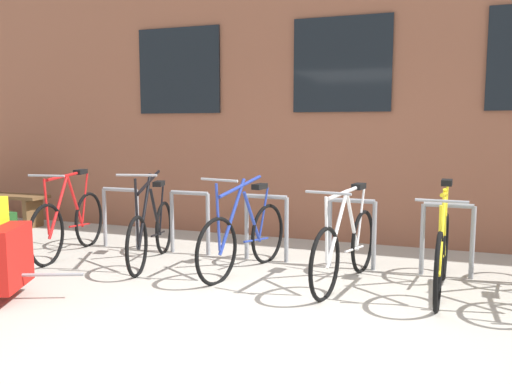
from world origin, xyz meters
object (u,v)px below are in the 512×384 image
bicycle_yellow (442,252)px  bicycle_red (69,223)px  bicycle_black (151,231)px  backpack (4,229)px  bicycle_blue (244,237)px  bicycle_white (346,247)px

bicycle_yellow → bicycle_red: bearing=179.6°
bicycle_black → bicycle_yellow: bicycle_black is taller
backpack → bicycle_blue: bearing=4.6°
bicycle_red → backpack: (-1.17, 0.13, -0.18)m
bicycle_white → bicycle_yellow: 0.91m
bicycle_white → backpack: (-4.59, 0.20, -0.16)m
bicycle_black → bicycle_red: size_ratio=0.96×
bicycle_red → bicycle_yellow: size_ratio=0.99×
bicycle_blue → bicycle_black: 1.14m
bicycle_black → bicycle_red: bicycle_black is taller
bicycle_blue → backpack: size_ratio=3.83×
bicycle_black → bicycle_yellow: bearing=-0.4°
bicycle_black → backpack: 2.34m
bicycle_blue → bicycle_red: size_ratio=0.98×
bicycle_blue → bicycle_red: 2.30m
bicycle_blue → backpack: bearing=177.8°
bicycle_blue → bicycle_red: bearing=180.0°
bicycle_white → bicycle_yellow: (0.91, 0.04, 0.01)m
bicycle_black → backpack: (-2.33, 0.14, -0.15)m
bicycle_black → bicycle_white: bearing=-1.5°
bicycle_blue → bicycle_white: bearing=-3.6°
bicycle_blue → bicycle_black: (-1.14, -0.01, -0.01)m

